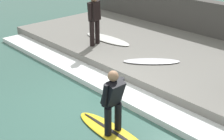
# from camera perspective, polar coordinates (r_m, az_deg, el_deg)

# --- Properties ---
(ground_plane) EXTENTS (28.00, 28.00, 0.00)m
(ground_plane) POSITION_cam_1_polar(r_m,az_deg,el_deg) (7.48, -4.56, -6.63)
(ground_plane) COLOR #386056
(concrete_ledge) EXTENTS (4.40, 12.25, 0.36)m
(concrete_ledge) POSITION_cam_1_polar(r_m,az_deg,el_deg) (9.79, 12.06, 1.79)
(concrete_ledge) COLOR slate
(concrete_ledge) RESTS_ON ground_plane
(back_wall) EXTENTS (0.50, 12.86, 1.56)m
(back_wall) POSITION_cam_1_polar(r_m,az_deg,el_deg) (11.61, 19.49, 7.59)
(back_wall) COLOR #474442
(back_wall) RESTS_ON ground_plane
(wave_foam_crest) EXTENTS (0.77, 11.64, 0.15)m
(wave_foam_crest) POSITION_cam_1_polar(r_m,az_deg,el_deg) (8.03, 1.09, -3.66)
(wave_foam_crest) COLOR white
(wave_foam_crest) RESTS_ON ground_plane
(surfboard_riding) EXTENTS (0.54, 2.08, 0.07)m
(surfboard_riding) POSITION_cam_1_polar(r_m,az_deg,el_deg) (6.51, 0.19, -11.44)
(surfboard_riding) COLOR yellow
(surfboard_riding) RESTS_ON ground_plane
(surfer_riding) EXTENTS (0.51, 0.38, 1.37)m
(surfer_riding) POSITION_cam_1_polar(r_m,az_deg,el_deg) (6.09, 0.20, -5.39)
(surfer_riding) COLOR black
(surfer_riding) RESTS_ON surfboard_riding
(surfer_waiting_far) EXTENTS (0.54, 0.36, 1.64)m
(surfer_waiting_far) POSITION_cam_1_polar(r_m,az_deg,el_deg) (10.12, -3.25, 9.60)
(surfer_waiting_far) COLOR black
(surfer_waiting_far) RESTS_ON concrete_ledge
(surfboard_waiting_far) EXTENTS (0.69, 2.00, 0.06)m
(surfboard_waiting_far) POSITION_cam_1_polar(r_m,az_deg,el_deg) (10.83, -0.86, 5.71)
(surfboard_waiting_far) COLOR white
(surfboard_waiting_far) RESTS_ON concrete_ledge
(surfboard_spare) EXTENTS (1.49, 1.44, 0.06)m
(surfboard_spare) POSITION_cam_1_polar(r_m,az_deg,el_deg) (9.02, 7.26, 1.60)
(surfboard_spare) COLOR silver
(surfboard_spare) RESTS_ON concrete_ledge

